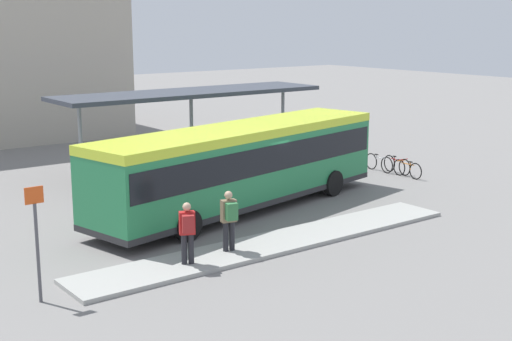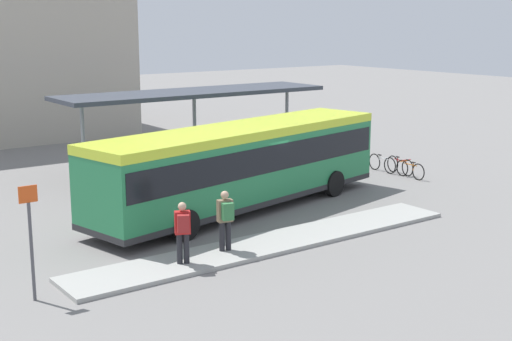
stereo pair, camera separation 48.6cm
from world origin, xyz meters
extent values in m
plane|color=slate|center=(0.00, 0.00, 0.00)|extent=(120.00, 120.00, 0.00)
cube|color=#9E9E99|center=(-1.58, -3.87, 0.06)|extent=(12.95, 1.80, 0.12)
cube|color=#237A47|center=(0.00, 0.00, 1.65)|extent=(12.46, 4.96, 2.60)
cube|color=#C6DB33|center=(0.00, 0.00, 2.80)|extent=(12.48, 4.98, 0.30)
cube|color=black|center=(0.00, 0.00, 1.96)|extent=(12.23, 4.94, 0.91)
cube|color=black|center=(5.95, 1.23, 1.96)|extent=(0.55, 2.30, 1.00)
cube|color=#28282B|center=(0.00, 0.00, 0.45)|extent=(12.47, 4.97, 0.20)
cylinder|color=black|center=(3.46, 1.96, 0.49)|extent=(1.01, 0.47, 0.98)
cylinder|color=black|center=(3.95, -0.43, 0.49)|extent=(1.01, 0.47, 0.98)
cylinder|color=black|center=(-3.95, 0.43, 0.49)|extent=(1.01, 0.47, 0.98)
cylinder|color=black|center=(-3.46, -1.96, 0.49)|extent=(1.01, 0.47, 0.98)
cylinder|color=#232328|center=(-4.81, -3.97, 0.53)|extent=(0.16, 0.16, 0.83)
cylinder|color=#232328|center=(-4.64, -4.04, 0.53)|extent=(0.16, 0.16, 0.83)
cube|color=#B21E1E|center=(-4.72, -4.01, 1.26)|extent=(0.47, 0.37, 0.62)
cube|color=maroon|center=(-4.81, -4.20, 1.29)|extent=(0.37, 0.31, 0.47)
sphere|color=tan|center=(-4.72, -4.01, 1.70)|extent=(0.22, 0.22, 0.22)
cylinder|color=#232328|center=(-3.30, -3.74, 0.54)|extent=(0.16, 0.16, 0.85)
cylinder|color=#232328|center=(-3.11, -3.78, 0.54)|extent=(0.16, 0.16, 0.85)
cube|color=#7A664C|center=(-3.20, -3.76, 1.29)|extent=(0.46, 0.31, 0.64)
cube|color=#337542|center=(-3.25, -3.97, 1.32)|extent=(0.35, 0.27, 0.48)
sphere|color=tan|center=(-3.20, -3.76, 1.74)|extent=(0.23, 0.23, 0.23)
torus|color=black|center=(8.72, 0.51, 0.35)|extent=(0.09, 0.71, 0.71)
torus|color=black|center=(8.65, -0.45, 0.35)|extent=(0.09, 0.71, 0.71)
cylinder|color=orange|center=(8.68, 0.03, 0.58)|extent=(0.09, 0.75, 0.04)
cylinder|color=orange|center=(8.67, -0.14, 0.52)|extent=(0.04, 0.04, 0.35)
cube|color=black|center=(8.67, -0.14, 0.70)|extent=(0.08, 0.18, 0.04)
cylinder|color=orange|center=(8.71, 0.42, 0.66)|extent=(0.48, 0.06, 0.03)
torus|color=black|center=(8.86, 0.34, 0.36)|extent=(0.15, 0.74, 0.74)
torus|color=black|center=(9.00, 1.33, 0.36)|extent=(0.15, 0.74, 0.74)
cylinder|color=red|center=(8.93, 0.83, 0.61)|extent=(0.15, 0.78, 0.04)
cylinder|color=red|center=(8.95, 1.01, 0.55)|extent=(0.04, 0.04, 0.36)
cube|color=black|center=(8.95, 1.01, 0.73)|extent=(0.09, 0.19, 0.04)
cylinder|color=red|center=(8.87, 0.44, 0.69)|extent=(0.48, 0.10, 0.03)
torus|color=black|center=(8.62, 1.14, 0.36)|extent=(0.10, 0.74, 0.74)
torus|color=black|center=(8.69, 2.14, 0.36)|extent=(0.10, 0.74, 0.74)
cylinder|color=silver|center=(8.66, 1.64, 0.60)|extent=(0.09, 0.78, 0.04)
cylinder|color=silver|center=(8.67, 1.82, 0.54)|extent=(0.04, 0.04, 0.36)
cube|color=black|center=(8.67, 1.82, 0.72)|extent=(0.08, 0.18, 0.04)
cylinder|color=silver|center=(8.63, 1.24, 0.69)|extent=(0.48, 0.07, 0.03)
cube|color=#383D47|center=(2.34, 7.02, 3.42)|extent=(12.29, 3.15, 0.18)
cylinder|color=gray|center=(-2.89, 7.02, 1.66)|extent=(0.16, 0.16, 3.33)
cylinder|color=gray|center=(7.56, 7.02, 1.66)|extent=(0.16, 0.16, 3.33)
cylinder|color=gray|center=(2.34, 7.02, 1.66)|extent=(0.16, 0.16, 3.33)
cylinder|color=slate|center=(4.98, 4.23, 0.28)|extent=(0.75, 0.75, 0.56)
sphere|color=#337F38|center=(4.98, 4.23, 0.88)|extent=(0.86, 0.86, 0.86)
cylinder|color=#4C4C51|center=(-8.75, -3.93, 1.20)|extent=(0.08, 0.08, 2.40)
cube|color=#D84C19|center=(-8.75, -3.93, 2.60)|extent=(0.44, 0.03, 0.40)
camera|label=1|loc=(-14.26, -19.63, 6.52)|focal=50.00mm
camera|label=2|loc=(-13.87, -19.92, 6.52)|focal=50.00mm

